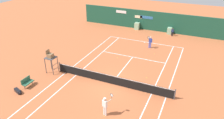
# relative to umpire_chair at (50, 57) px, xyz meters

# --- Properties ---
(ground_plane) EXTENTS (80.00, 80.00, 0.01)m
(ground_plane) POSITION_rel_umpire_chair_xyz_m (6.67, 1.03, -1.73)
(ground_plane) COLOR #BC6038
(tennis_net) EXTENTS (12.10, 0.10, 1.07)m
(tennis_net) POSITION_rel_umpire_chair_xyz_m (6.67, 0.46, -1.22)
(tennis_net) COLOR #4C4C51
(tennis_net) RESTS_ON ground_plane
(sponsor_back_wall) EXTENTS (25.00, 1.02, 3.09)m
(sponsor_back_wall) POSITION_rel_umpire_chair_xyz_m (6.64, 17.43, -0.23)
(sponsor_back_wall) COLOR #194C38
(sponsor_back_wall) RESTS_ON ground_plane
(umpire_chair) EXTENTS (1.00, 1.00, 2.54)m
(umpire_chair) POSITION_rel_umpire_chair_xyz_m (0.00, 0.00, 0.00)
(umpire_chair) COLOR #47474C
(umpire_chair) RESTS_ON ground_plane
(player_bench) EXTENTS (0.54, 1.12, 0.88)m
(player_bench) POSITION_rel_umpire_chair_xyz_m (-0.43, -3.15, -1.22)
(player_bench) COLOR #38383D
(player_bench) RESTS_ON ground_plane
(equipment_bag) EXTENTS (1.02, 0.57, 0.32)m
(equipment_bag) POSITION_rel_umpire_chair_xyz_m (-0.44, -4.33, -1.57)
(equipment_bag) COLOR black
(equipment_bag) RESTS_ON ground_plane
(player_on_baseline) EXTENTS (0.51, 0.73, 1.79)m
(player_on_baseline) POSITION_rel_umpire_chair_xyz_m (7.83, 10.40, -0.79)
(player_on_baseline) COLOR blue
(player_on_baseline) RESTS_ON ground_plane
(player_near_side) EXTENTS (0.79, 0.67, 1.86)m
(player_near_side) POSITION_rel_umpire_chair_xyz_m (8.04, -3.73, -0.74)
(player_near_side) COLOR white
(player_near_side) RESTS_ON ground_plane
(ball_kid_right_post) EXTENTS (0.42, 0.17, 1.25)m
(ball_kid_right_post) POSITION_rel_umpire_chair_xyz_m (9.78, 16.11, -1.01)
(ball_kid_right_post) COLOR black
(ball_kid_right_post) RESTS_ON ground_plane
(tennis_ball_near_service_line) EXTENTS (0.07, 0.07, 0.07)m
(tennis_ball_near_service_line) POSITION_rel_umpire_chair_xyz_m (8.87, 8.78, -1.69)
(tennis_ball_near_service_line) COLOR #CCE033
(tennis_ball_near_service_line) RESTS_ON ground_plane
(tennis_ball_mid_court) EXTENTS (0.07, 0.07, 0.07)m
(tennis_ball_mid_court) POSITION_rel_umpire_chair_xyz_m (9.54, 2.91, -1.69)
(tennis_ball_mid_court) COLOR #CCE033
(tennis_ball_mid_court) RESTS_ON ground_plane
(tennis_ball_by_sideline) EXTENTS (0.07, 0.07, 0.07)m
(tennis_ball_by_sideline) POSITION_rel_umpire_chair_xyz_m (5.06, 5.86, -1.69)
(tennis_ball_by_sideline) COLOR #CCE033
(tennis_ball_by_sideline) RESTS_ON ground_plane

